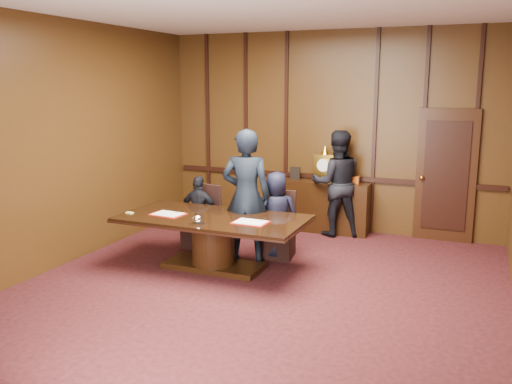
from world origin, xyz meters
TOP-DOWN VIEW (x-y plane):
  - room at (0.07, 0.14)m, footprint 7.00×7.04m
  - sideboard at (0.00, 3.26)m, footprint 1.60×0.45m
  - conference_table at (-0.90, 0.71)m, footprint 2.62×1.32m
  - folder_left at (-1.54, 0.57)m, footprint 0.49×0.37m
  - folder_right at (-0.27, 0.60)m, footprint 0.47×0.35m
  - inkstand at (-0.90, 0.26)m, footprint 0.20×0.14m
  - notepad at (-2.10, 0.43)m, footprint 0.11×0.08m
  - chair_left at (-1.54, 1.59)m, footprint 0.57×0.57m
  - chair_right at (-0.25, 1.59)m, footprint 0.53×0.53m
  - signatory_left at (-1.55, 1.51)m, footprint 0.70×0.32m
  - signatory_right at (-0.25, 1.51)m, footprint 0.74×0.59m
  - witness_left at (-0.59, 1.19)m, footprint 0.81×0.63m
  - witness_right at (0.27, 3.10)m, footprint 1.07×0.96m

SIDE VIEW (x-z plane):
  - chair_left at x=-1.54m, z-range -0.20..0.79m
  - chair_right at x=-0.25m, z-range -0.20..0.79m
  - sideboard at x=0.00m, z-range -0.28..1.26m
  - conference_table at x=-0.90m, z-range 0.13..0.89m
  - signatory_left at x=-1.55m, z-range 0.00..1.17m
  - signatory_right at x=-0.25m, z-range 0.00..1.32m
  - notepad at x=-2.10m, z-range 0.76..0.77m
  - folder_left at x=-1.54m, z-range 0.76..0.78m
  - folder_right at x=-0.27m, z-range 0.76..0.78m
  - inkstand at x=-0.90m, z-range 0.76..0.87m
  - witness_right at x=0.27m, z-range 0.00..1.82m
  - witness_left at x=-0.59m, z-range 0.00..1.96m
  - room at x=0.07m, z-range -0.03..3.47m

